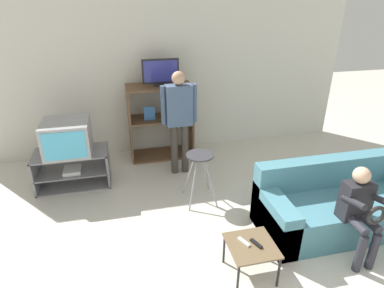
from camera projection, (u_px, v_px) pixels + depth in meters
wall_back at (165, 77)px, 5.39m from camera, size 6.40×0.06×2.60m
tv_stand at (73, 169)px, 4.66m from camera, size 1.03×0.55×0.52m
television_main at (67, 137)px, 4.45m from camera, size 0.62×0.60×0.47m
media_shelf at (161, 121)px, 5.35m from camera, size 1.05×0.51×1.24m
television_flat at (161, 73)px, 5.00m from camera, size 0.58×0.20×0.42m
folding_stool at (200, 163)px, 4.16m from camera, size 0.40×0.44×0.70m
snack_table at (251, 248)px, 3.09m from camera, size 0.45×0.45×0.37m
remote_control_black at (256, 244)px, 3.07m from camera, size 0.09×0.15×0.02m
remote_control_white at (244, 242)px, 3.09m from camera, size 0.09×0.15×0.02m
couch at (338, 205)px, 3.80m from camera, size 1.90×0.80×0.79m
person_standing_adult at (179, 114)px, 4.69m from camera, size 0.53×0.20×1.59m
person_seated_child at (360, 208)px, 3.23m from camera, size 0.33×0.43×1.02m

